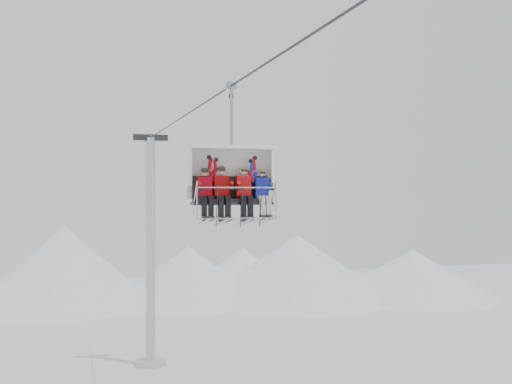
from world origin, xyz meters
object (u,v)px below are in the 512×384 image
object	(u,v)px
lift_tower_right	(151,266)
skier_center_left	(222,191)
skier_far_left	(205,191)
skier_center_right	(244,191)
chairlift_carrier	(230,175)
skier_far_right	(262,192)

from	to	relation	value
lift_tower_right	skier_center_left	world-z (taller)	lift_tower_right
skier_far_left	skier_center_right	xyz separation A→B (m)	(1.15, 0.01, 0.02)
lift_tower_right	skier_far_left	bearing A→B (deg)	-92.37
skier_far_left	lift_tower_right	bearing A→B (deg)	87.63
chairlift_carrier	skier_center_left	size ratio (longest dim) A/B	2.34
chairlift_carrier	skier_far_right	xyz separation A→B (m)	(0.89, -0.31, -0.50)
lift_tower_right	skier_far_right	world-z (taller)	lift_tower_right
lift_tower_right	skier_far_left	distance (m)	20.10
skier_center_left	lift_tower_right	bearing A→B (deg)	89.05
chairlift_carrier	skier_center_right	xyz separation A→B (m)	(0.34, -0.30, -0.47)
skier_far_right	skier_center_right	bearing A→B (deg)	179.12
skier_far_left	skier_far_right	distance (m)	1.71
skier_center_left	skier_far_left	bearing A→B (deg)	-179.26
chairlift_carrier	skier_far_right	distance (m)	1.07
skier_center_left	skier_far_right	size ratio (longest dim) A/B	1.01
lift_tower_right	chairlift_carrier	bearing A→B (deg)	-90.00
skier_far_left	skier_far_right	xyz separation A→B (m)	(1.71, -0.00, -0.01)
lift_tower_right	skier_center_right	distance (m)	20.09
skier_center_left	skier_far_right	world-z (taller)	skier_center_left
lift_tower_right	skier_far_right	xyz separation A→B (m)	(0.89, -19.59, 4.42)
skier_center_right	chairlift_carrier	bearing A→B (deg)	137.94
skier_center_left	skier_center_right	bearing A→B (deg)	0.00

